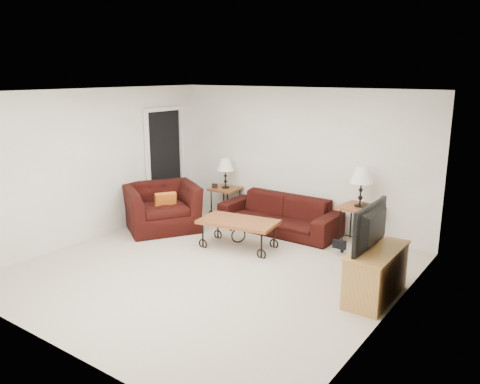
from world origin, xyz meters
name	(u,v)px	position (x,y,z in m)	size (l,w,h in m)	color
ground	(212,269)	(0.00, 0.00, 0.00)	(5.00, 5.00, 0.00)	#C0B3A4
wall_back	(298,159)	(0.00, 2.50, 1.25)	(5.00, 0.02, 2.50)	white
wall_front	(48,233)	(0.00, -2.50, 1.25)	(5.00, 0.02, 2.50)	white
wall_left	(94,165)	(-2.50, 0.00, 1.25)	(0.02, 5.00, 2.50)	white
wall_right	(391,215)	(2.50, 0.00, 1.25)	(0.02, 5.00, 2.50)	white
ceiling	(209,92)	(0.00, 0.00, 2.50)	(5.00, 5.00, 0.00)	white
doorway	(165,164)	(-2.47, 1.65, 1.02)	(0.08, 0.94, 2.04)	black
sofa	(279,214)	(-0.09, 2.02, 0.31)	(2.14, 0.84, 0.63)	black
side_table_left	(226,202)	(-1.41, 2.20, 0.29)	(0.53, 0.53, 0.57)	brown
side_table_right	(359,225)	(1.31, 2.20, 0.32)	(0.59, 0.59, 0.65)	brown
lamp_left	(225,173)	(-1.41, 2.20, 0.86)	(0.32, 0.32, 0.57)	black
lamp_right	(361,187)	(1.31, 2.20, 0.97)	(0.37, 0.37, 0.65)	black
photo_frame_left	(215,186)	(-1.56, 2.05, 0.62)	(0.11, 0.02, 0.10)	black
photo_frame_right	(365,206)	(1.46, 2.05, 0.70)	(0.13, 0.02, 0.11)	black
coffee_table	(238,234)	(-0.20, 0.93, 0.23)	(1.23, 0.66, 0.46)	brown
armchair	(162,207)	(-1.88, 0.91, 0.41)	(1.25, 1.09, 0.81)	black
throw_pillow	(165,203)	(-1.72, 0.86, 0.52)	(0.37, 0.10, 0.37)	#BE4918
tv_stand	(376,274)	(2.23, 0.47, 0.32)	(0.45, 1.08, 0.65)	#BD9746
television	(378,227)	(2.21, 0.47, 0.93)	(0.97, 0.13, 0.56)	black
backpack	(343,240)	(1.27, 1.68, 0.21)	(0.33, 0.25, 0.42)	black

